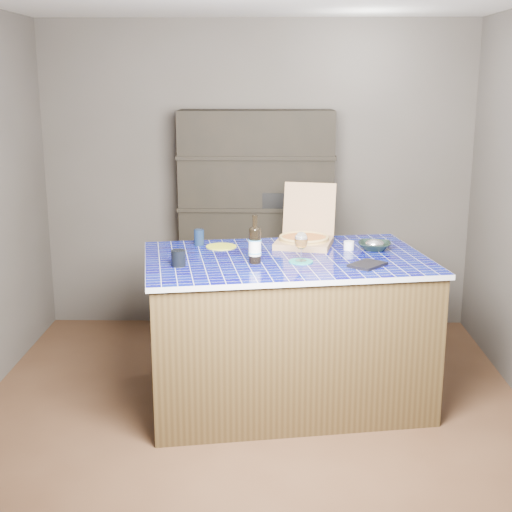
{
  "coord_description": "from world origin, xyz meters",
  "views": [
    {
      "loc": [
        0.11,
        -4.07,
        2.04
      ],
      "look_at": [
        0.03,
        0.0,
        1.02
      ],
      "focal_mm": 50.0,
      "sensor_mm": 36.0,
      "label": 1
    }
  ],
  "objects_px": {
    "wine_glass": "(301,241)",
    "pizza_box": "(304,237)",
    "bowl": "(375,246)",
    "mead_bottle": "(255,244)",
    "dvd_case": "(367,265)",
    "kitchen_island": "(285,329)"
  },
  "relations": [
    {
      "from": "pizza_box",
      "to": "bowl",
      "type": "bearing_deg",
      "value": -3.86
    },
    {
      "from": "pizza_box",
      "to": "bowl",
      "type": "xyz_separation_m",
      "value": [
        0.45,
        -0.13,
        -0.03
      ]
    },
    {
      "from": "mead_bottle",
      "to": "pizza_box",
      "type": "bearing_deg",
      "value": 56.16
    },
    {
      "from": "mead_bottle",
      "to": "bowl",
      "type": "bearing_deg",
      "value": 24.59
    },
    {
      "from": "mead_bottle",
      "to": "wine_glass",
      "type": "xyz_separation_m",
      "value": [
        0.28,
        0.03,
        0.01
      ]
    },
    {
      "from": "wine_glass",
      "to": "bowl",
      "type": "relative_size",
      "value": 0.86
    },
    {
      "from": "kitchen_island",
      "to": "pizza_box",
      "type": "distance_m",
      "value": 0.64
    },
    {
      "from": "kitchen_island",
      "to": "bowl",
      "type": "relative_size",
      "value": 9.04
    },
    {
      "from": "dvd_case",
      "to": "bowl",
      "type": "xyz_separation_m",
      "value": [
        0.1,
        0.41,
        0.02
      ]
    },
    {
      "from": "pizza_box",
      "to": "mead_bottle",
      "type": "relative_size",
      "value": 1.69
    },
    {
      "from": "pizza_box",
      "to": "mead_bottle",
      "type": "height_order",
      "value": "pizza_box"
    },
    {
      "from": "pizza_box",
      "to": "dvd_case",
      "type": "height_order",
      "value": "pizza_box"
    },
    {
      "from": "wine_glass",
      "to": "pizza_box",
      "type": "bearing_deg",
      "value": 84.69
    },
    {
      "from": "kitchen_island",
      "to": "pizza_box",
      "type": "bearing_deg",
      "value": 58.71
    },
    {
      "from": "kitchen_island",
      "to": "wine_glass",
      "type": "distance_m",
      "value": 0.62
    },
    {
      "from": "kitchen_island",
      "to": "dvd_case",
      "type": "height_order",
      "value": "dvd_case"
    },
    {
      "from": "wine_glass",
      "to": "dvd_case",
      "type": "bearing_deg",
      "value": -12.81
    },
    {
      "from": "dvd_case",
      "to": "mead_bottle",
      "type": "bearing_deg",
      "value": -144.54
    },
    {
      "from": "mead_bottle",
      "to": "wine_glass",
      "type": "distance_m",
      "value": 0.28
    },
    {
      "from": "kitchen_island",
      "to": "wine_glass",
      "type": "xyz_separation_m",
      "value": [
        0.09,
        -0.12,
        0.61
      ]
    },
    {
      "from": "mead_bottle",
      "to": "dvd_case",
      "type": "relative_size",
      "value": 1.38
    },
    {
      "from": "bowl",
      "to": "wine_glass",
      "type": "bearing_deg",
      "value": -146.59
    }
  ]
}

